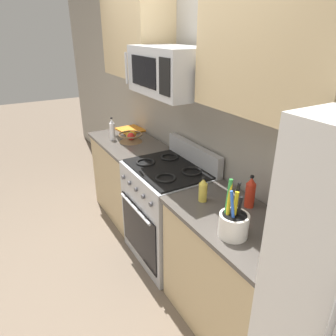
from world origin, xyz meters
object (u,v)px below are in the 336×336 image
Objects in this scene: fruit_basket at (131,137)px; bottle_oil at (203,190)px; bottle_hot_sauce at (250,192)px; range_oven at (168,212)px; cutting_board at (131,129)px; microwave at (171,71)px; utensil_crock at (233,223)px; bottle_vinegar at (112,130)px.

bottle_oil reaches higher than fruit_basket.
bottle_oil is at bearing -133.58° from bottle_hot_sauce.
range_oven is 1.29m from cutting_board.
bottle_oil reaches higher than cutting_board.
microwave is at bearing -7.13° from cutting_board.
cutting_board is at bearing 172.58° from bottle_oil.
range_oven is 1.51× the size of microwave.
bottle_hot_sauce is (-0.20, 0.31, 0.02)m from utensil_crock.
bottle_hot_sauce is (0.81, 0.15, -0.71)m from microwave.
fruit_basket is at bearing -179.11° from microwave.
range_oven is 5.88× the size of bottle_oil.
microwave reaches higher than range_oven.
bottle_oil is (0.59, -0.08, -0.73)m from microwave.
utensil_crock is 1.88× the size of bottle_oil.
fruit_basket is at bearing -23.06° from cutting_board.
cutting_board is 1.20× the size of bottle_vinegar.
bottle_hot_sauce is at bearing 9.70° from bottle_vinegar.
bottle_oil is 0.80× the size of bottle_hot_sauce.
range_oven is 0.99m from bottle_hot_sauce.
microwave reaches higher than fruit_basket.
cutting_board is 2.01m from bottle_hot_sauce.
bottle_vinegar is at bearing -170.87° from microwave.
cutting_board is (-0.38, 0.16, -0.05)m from fruit_basket.
range_oven is 4.38× the size of bottle_vinegar.
range_oven is at bearing 171.99° from utensil_crock.
microwave reaches higher than bottle_vinegar.
bottle_vinegar is (-0.98, -0.13, 0.55)m from range_oven.
microwave is 2.90× the size of bottle_vinegar.
fruit_basket is 1.37× the size of bottle_oil.
bottle_hot_sauce is at bearing 5.64° from fruit_basket.
bottle_vinegar is 1.81m from bottle_hot_sauce.
utensil_crock is at bearing -8.01° from range_oven.
fruit_basket is at bearing 175.17° from utensil_crock.
range_oven is at bearing -167.87° from bottle_hot_sauce.
microwave reaches higher than utensil_crock.
bottle_oil is (1.56, 0.07, -0.03)m from bottle_vinegar.
fruit_basket is at bearing -174.36° from bottle_hot_sauce.
cutting_board is 1.80m from bottle_oil.
bottle_hot_sauce is (1.78, 0.30, -0.01)m from bottle_vinegar.
microwave is 0.94m from bottle_oil.
bottle_oil is at bearing 2.72° from bottle_vinegar.
range_oven is 4.71× the size of bottle_hot_sauce.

